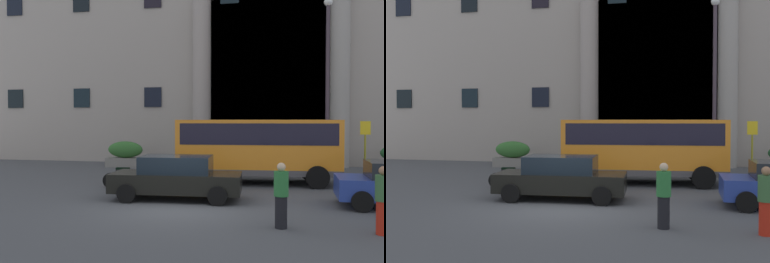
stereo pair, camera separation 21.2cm
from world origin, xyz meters
TOP-DOWN VIEW (x-y plane):
  - ground_plane at (0.00, 0.00)m, footprint 80.00×64.00m
  - office_building_facade at (0.01, 17.47)m, footprint 36.11×9.78m
  - orange_minibus at (2.08, 5.50)m, footprint 6.79×3.05m
  - bus_stop_sign at (6.76, 7.50)m, footprint 0.44×0.08m
  - hedge_planter_entrance_left at (2.87, 10.87)m, footprint 1.55×0.92m
  - hedge_planter_west at (-5.65, 10.30)m, footprint 2.15×0.85m
  - hedge_planter_east at (-1.87, 10.28)m, footprint 1.75×0.73m
  - parked_compact_extra at (-0.39, 1.21)m, footprint 4.43×2.12m
  - motorcycle_near_kerb at (-2.88, 3.07)m, footprint 1.96×0.55m
  - pedestrian_child_trailing at (3.08, -2.01)m, footprint 0.36×0.36m
  - pedestrian_woman_with_bag at (5.41, -2.13)m, footprint 0.36×0.36m
  - lamppost_plaza_centre at (5.25, 8.79)m, footprint 0.40×0.40m

SIDE VIEW (x-z plane):
  - ground_plane at x=0.00m, z-range -0.12..0.00m
  - motorcycle_near_kerb at x=-2.88m, z-range 0.01..0.90m
  - hedge_planter_entrance_left at x=2.87m, z-range -0.02..1.36m
  - hedge_planter_west at x=-5.65m, z-range -0.03..1.44m
  - parked_compact_extra at x=-0.39m, z-range 0.01..1.48m
  - hedge_planter_east at x=-1.87m, z-range -0.03..1.63m
  - pedestrian_woman_with_bag at x=5.41m, z-range 0.00..1.61m
  - pedestrian_child_trailing at x=3.08m, z-range 0.00..1.63m
  - orange_minibus at x=2.08m, z-range 0.27..2.96m
  - bus_stop_sign at x=6.76m, z-range 0.31..2.95m
  - lamppost_plaza_centre at x=5.25m, z-range 0.64..9.20m
  - office_building_facade at x=0.01m, z-range -0.01..18.70m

